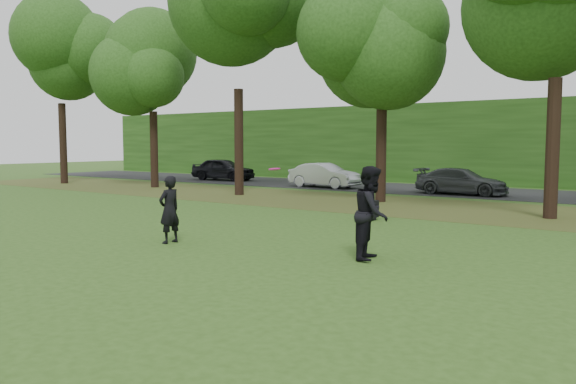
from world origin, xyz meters
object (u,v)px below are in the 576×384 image
object	(u,v)px
player_left	(169,210)
player_right	(372,213)
seated_person	(370,210)
frisbee	(274,169)

from	to	relation	value
player_left	player_right	xyz separation A→B (m)	(5.01, 1.19, 0.16)
player_left	seated_person	size ratio (longest dim) A/B	2.04
player_right	seated_person	bearing A→B (deg)	13.01
frisbee	seated_person	size ratio (longest dim) A/B	0.44
player_right	frisbee	size ratio (longest dim) A/B	5.53
player_right	player_left	bearing A→B (deg)	88.60
player_right	seated_person	distance (m)	6.32
player_right	frisbee	world-z (taller)	player_right
player_left	seated_person	world-z (taller)	player_left
player_right	seated_person	size ratio (longest dim) A/B	2.43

